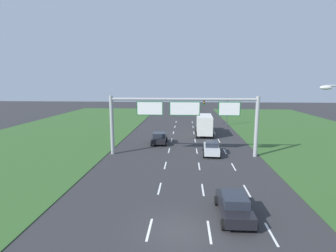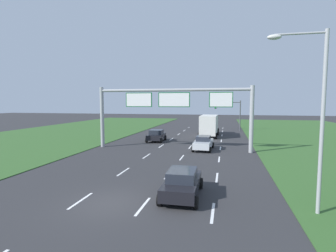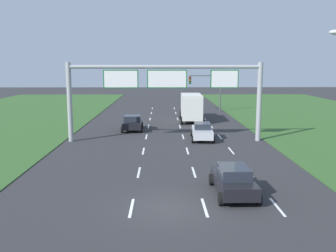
{
  "view_description": "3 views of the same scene",
  "coord_description": "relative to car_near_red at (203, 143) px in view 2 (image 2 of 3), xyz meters",
  "views": [
    {
      "loc": [
        0.31,
        -14.05,
        8.54
      ],
      "look_at": [
        -2.0,
        19.83,
        2.84
      ],
      "focal_mm": 28.0,
      "sensor_mm": 36.0,
      "label": 1
    },
    {
      "loc": [
        5.76,
        -12.28,
        5.26
      ],
      "look_at": [
        -0.9,
        17.89,
        2.46
      ],
      "focal_mm": 28.0,
      "sensor_mm": 36.0,
      "label": 2
    },
    {
      "loc": [
        -0.31,
        -17.0,
        6.71
      ],
      "look_at": [
        0.25,
        14.37,
        1.63
      ],
      "focal_mm": 40.0,
      "sensor_mm": 36.0,
      "label": 3
    }
  ],
  "objects": [
    {
      "name": "box_truck",
      "position": [
        -0.09,
        12.09,
        0.98
      ],
      "size": [
        2.83,
        8.14,
        3.28
      ],
      "rotation": [
        0.0,
        0.0,
        -0.02
      ],
      "color": "silver",
      "rests_on": "ground_plane"
    },
    {
      "name": "lane_dashes_inner_right",
      "position": [
        -1.66,
        -4.6,
        -0.78
      ],
      "size": [
        0.14,
        62.4,
        0.01
      ],
      "color": "white",
      "rests_on": "ground_plane"
    },
    {
      "name": "sign_gantry",
      "position": [
        -3.35,
        -0.6,
        4.17
      ],
      "size": [
        17.24,
        0.44,
        7.0
      ],
      "color": "#9EA0A5",
      "rests_on": "ground_plane"
    },
    {
      "name": "street_lamp",
      "position": [
        6.28,
        -15.76,
        4.3
      ],
      "size": [
        2.61,
        0.32,
        8.5
      ],
      "color": "#9EA0A5",
      "rests_on": "ground_plane"
    },
    {
      "name": "car_lead_silver",
      "position": [
        0.05,
        -14.78,
        -0.0
      ],
      "size": [
        2.11,
        4.27,
        1.53
      ],
      "rotation": [
        0.0,
        0.0,
        0.01
      ],
      "color": "black",
      "rests_on": "ground_plane"
    },
    {
      "name": "traffic_light_mast",
      "position": [
        3.02,
        21.17,
        3.08
      ],
      "size": [
        4.76,
        0.49,
        5.6
      ],
      "color": "#47494F",
      "rests_on": "ground_plane"
    },
    {
      "name": "lane_dashes_slip",
      "position": [
        1.84,
        -4.6,
        -0.78
      ],
      "size": [
        0.14,
        62.4,
        0.01
      ],
      "color": "white",
      "rests_on": "ground_plane"
    },
    {
      "name": "car_mid_lane",
      "position": [
        -6.76,
        5.06,
        0.0
      ],
      "size": [
        2.25,
        3.98,
        1.55
      ],
      "rotation": [
        0.0,
        0.0,
        0.03
      ],
      "color": "black",
      "rests_on": "ground_plane"
    },
    {
      "name": "car_near_red",
      "position": [
        0.0,
        0.0,
        0.0
      ],
      "size": [
        2.19,
        4.41,
        1.54
      ],
      "rotation": [
        0.0,
        0.0,
        -0.05
      ],
      "color": "silver",
      "rests_on": "ground_plane"
    },
    {
      "name": "ground_plane",
      "position": [
        -3.41,
        -16.6,
        -0.78
      ],
      "size": [
        200.0,
        200.0,
        0.0
      ],
      "primitive_type": "plane",
      "color": "#2D2D30"
    },
    {
      "name": "lane_dashes_inner_left",
      "position": [
        -5.16,
        -4.6,
        -0.78
      ],
      "size": [
        0.14,
        62.4,
        0.01
      ],
      "color": "white",
      "rests_on": "ground_plane"
    }
  ]
}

